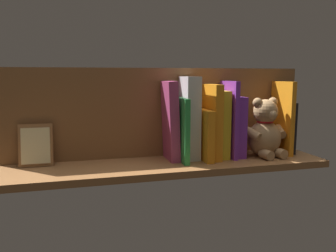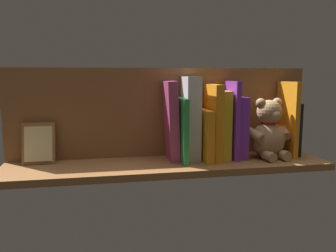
% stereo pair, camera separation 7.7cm
% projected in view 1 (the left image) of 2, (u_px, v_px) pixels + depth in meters
% --- Properties ---
extents(ground_plane, '(1.03, 0.24, 0.02)m').
position_uv_depth(ground_plane, '(168.00, 165.00, 1.11)').
color(ground_plane, brown).
extents(shelf_back_panel, '(1.03, 0.02, 0.30)m').
position_uv_depth(shelf_back_panel, '(161.00, 112.00, 1.17)').
color(shelf_back_panel, brown).
rests_on(shelf_back_panel, ground_plane).
extents(book_0, '(0.02, 0.10, 0.18)m').
position_uv_depth(book_0, '(286.00, 127.00, 1.24)').
color(book_0, black).
rests_on(book_0, ground_plane).
extents(book_1, '(0.02, 0.13, 0.26)m').
position_uv_depth(book_1, '(282.00, 118.00, 1.22)').
color(book_1, orange).
rests_on(book_1, ground_plane).
extents(teddy_bear, '(0.16, 0.14, 0.20)m').
position_uv_depth(teddy_bear, '(265.00, 130.00, 1.18)').
color(teddy_bear, tan).
rests_on(teddy_bear, ground_plane).
extents(book_2, '(0.03, 0.12, 0.21)m').
position_uv_depth(book_2, '(235.00, 126.00, 1.18)').
color(book_2, purple).
rests_on(book_2, ground_plane).
extents(book_3, '(0.02, 0.13, 0.26)m').
position_uv_depth(book_3, '(229.00, 119.00, 1.16)').
color(book_3, purple).
rests_on(book_3, ground_plane).
extents(book_4, '(0.03, 0.11, 0.23)m').
position_uv_depth(book_4, '(220.00, 124.00, 1.16)').
color(book_4, yellow).
rests_on(book_4, ground_plane).
extents(book_5, '(0.03, 0.13, 0.25)m').
position_uv_depth(book_5, '(211.00, 122.00, 1.14)').
color(book_5, orange).
rests_on(book_5, ground_plane).
extents(book_6, '(0.02, 0.15, 0.17)m').
position_uv_depth(book_6, '(203.00, 134.00, 1.14)').
color(book_6, orange).
rests_on(book_6, ground_plane).
extents(dictionary_thick_white, '(0.05, 0.10, 0.27)m').
position_uv_depth(dictionary_thick_white, '(190.00, 118.00, 1.14)').
color(dictionary_thick_white, silver).
rests_on(dictionary_thick_white, ground_plane).
extents(book_7, '(0.02, 0.15, 0.21)m').
position_uv_depth(book_7, '(181.00, 129.00, 1.11)').
color(book_7, green).
rests_on(book_7, ground_plane).
extents(book_8, '(0.04, 0.11, 0.26)m').
position_uv_depth(book_8, '(170.00, 121.00, 1.12)').
color(book_8, '#B23F72').
rests_on(book_8, ground_plane).
extents(picture_frame_leaning, '(0.10, 0.04, 0.13)m').
position_uv_depth(picture_frame_leaning, '(36.00, 145.00, 1.05)').
color(picture_frame_leaning, brown).
rests_on(picture_frame_leaning, ground_plane).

